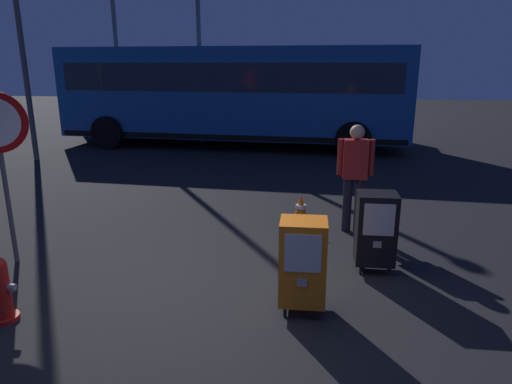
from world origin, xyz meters
TOP-DOWN VIEW (x-y plane):
  - ground_plane at (0.00, 0.00)m, footprint 60.00×60.00m
  - fire_hydrant at (-2.08, -0.75)m, footprint 0.33×0.32m
  - newspaper_box_primary at (1.84, 0.88)m, footprint 0.48×0.42m
  - newspaper_box_secondary at (0.95, -0.22)m, footprint 0.48×0.42m
  - pedestrian at (1.69, 2.30)m, footprint 0.55×0.22m
  - traffic_cone at (0.89, 2.43)m, footprint 0.36×0.36m
  - bus_near at (-1.35, 9.72)m, footprint 10.66×3.41m
  - bus_far at (-2.95, 13.53)m, footprint 10.74×3.87m
  - street_light_near_left at (-5.46, 10.73)m, footprint 0.32×0.32m
  - street_light_near_right at (-2.54, 10.27)m, footprint 0.32×0.32m
  - street_light_far_left at (-6.36, 6.89)m, footprint 0.32×0.32m

SIDE VIEW (x-z plane):
  - ground_plane at x=0.00m, z-range 0.00..0.00m
  - traffic_cone at x=0.89m, z-range -0.01..0.52m
  - fire_hydrant at x=-2.08m, z-range -0.02..0.72m
  - newspaper_box_primary at x=1.84m, z-range 0.06..1.08m
  - newspaper_box_secondary at x=0.95m, z-range 0.06..1.08m
  - pedestrian at x=1.69m, z-range 0.11..1.78m
  - bus_near at x=-1.35m, z-range 0.21..3.21m
  - bus_far at x=-2.95m, z-range 0.21..3.21m
  - street_light_far_left at x=-6.36m, z-range 0.55..7.16m
  - street_light_near_right at x=-2.54m, z-range 0.56..7.31m
  - street_light_near_left at x=-5.46m, z-range 0.57..8.18m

